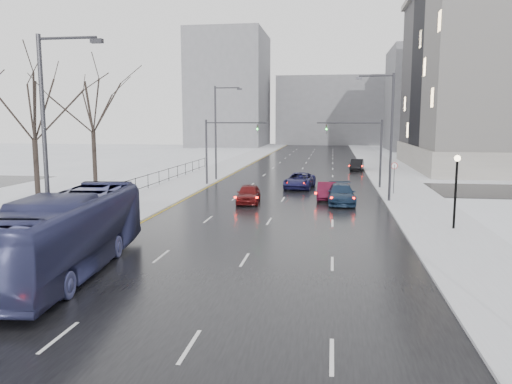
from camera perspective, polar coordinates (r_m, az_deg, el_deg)
The scene contains 24 objects.
road at distance 60.42m, azimuth 4.96°, elevation 2.07°, with size 16.00×150.00×0.04m, color black.
cross_road at distance 48.54m, azimuth 4.02°, elevation 0.59°, with size 130.00×10.00×0.04m, color black.
sidewalk_left at distance 61.98m, azimuth -4.78°, elevation 2.28°, with size 5.00×150.00×0.16m, color silver.
sidewalk_right at distance 60.65m, azimuth 14.91°, elevation 1.90°, with size 5.00×150.00×0.16m, color silver.
park_strip at distance 64.85m, azimuth -12.98°, elevation 2.34°, with size 14.00×150.00×0.12m, color white.
tree_park_d at distance 40.80m, azimuth -23.57°, elevation -1.55°, with size 8.75×8.75×12.50m, color black, non-canonical shape.
tree_park_e at distance 49.61m, azimuth -17.83°, elevation 0.35°, with size 9.45×9.45×13.50m, color black, non-canonical shape.
iron_fence at distance 34.83m, azimuth -20.46°, elevation -1.43°, with size 0.06×70.00×1.30m.
streetlight_r_mid at distance 40.19m, azimuth 14.91°, elevation 6.77°, with size 2.95×0.25×10.00m.
streetlight_l_near at distance 23.33m, azimuth -22.55°, elevation 5.62°, with size 2.95×0.25×10.00m.
streetlight_l_far at distance 53.34m, azimuth -4.40°, elevation 7.30°, with size 2.95×0.25×10.00m.
lamppost_r_mid at distance 30.98m, azimuth 21.90°, elevation 1.16°, with size 0.36×0.36×4.28m.
mast_signal_right at distance 48.13m, azimuth 12.83°, elevation 5.23°, with size 6.10×0.33×6.50m.
mast_signal_left at distance 49.30m, azimuth -4.49°, elevation 5.47°, with size 6.10×0.33×6.50m.
no_uturn_sign at distance 44.46m, azimuth 15.53°, elevation 2.57°, with size 0.60×0.06×2.70m.
bldg_far_right at distance 117.55m, azimuth 20.85°, elevation 9.88°, with size 24.00×20.00×22.00m, color slate.
bldg_far_left at distance 127.84m, azimuth -3.07°, elevation 11.55°, with size 18.00×22.00×28.00m, color slate.
bldg_far_center at distance 139.98m, azimuth 8.85°, elevation 9.13°, with size 30.00×18.00×18.00m, color slate.
bus at distance 22.40m, azimuth -20.70°, elevation -4.43°, with size 2.83×12.08×3.36m, color navy.
sedan_center_near at distance 38.76m, azimuth -0.86°, elevation -0.19°, with size 1.72×4.28×1.46m, color #560E0F.
sedan_right_near at distance 41.03m, azimuth 8.07°, elevation 0.14°, with size 1.47×4.21×1.39m, color #4D0D21.
sedan_right_cross at distance 47.40m, azimuth 5.00°, elevation 1.31°, with size 2.44×5.30×1.47m, color #19184A.
sedan_right_far at distance 39.06m, azimuth 9.71°, elevation -0.22°, with size 2.08×5.13×1.49m, color #152740.
sedan_right_distant at distance 65.62m, azimuth 11.46°, elevation 3.07°, with size 1.53×4.39×1.45m, color black.
Camera 1 is at (3.89, 0.04, 6.40)m, focal length 35.00 mm.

